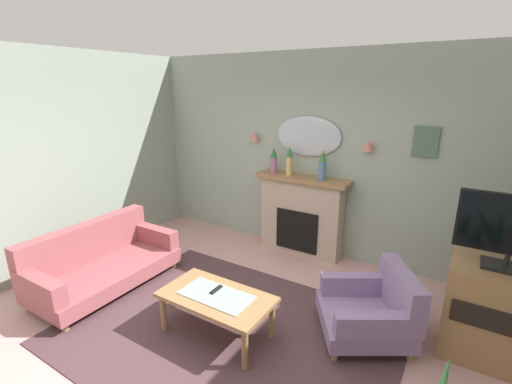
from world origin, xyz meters
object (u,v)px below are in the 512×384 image
object	(u,v)px
wall_sconce_right	(368,145)
armchair_near_fireplace	(374,309)
tv_cabinet	(495,313)
mantel_vase_right	(323,166)
mantel_vase_centre	(289,159)
wall_mirror	(308,136)
mantel_vase_left	(274,160)
wall_sconce_left	(255,136)
coffee_table	(216,300)
floral_couch	(101,261)
framed_picture	(426,142)
tv_remote	(216,290)
fireplace	(301,216)

from	to	relation	value
wall_sconce_right	armchair_near_fireplace	world-z (taller)	wall_sconce_right
tv_cabinet	mantel_vase_right	bearing A→B (deg)	153.78
mantel_vase_centre	wall_mirror	world-z (taller)	wall_mirror
wall_mirror	mantel_vase_left	bearing A→B (deg)	-159.30
tv_cabinet	mantel_vase_centre	bearing A→B (deg)	158.35
wall_sconce_right	armchair_near_fireplace	distance (m)	2.04
mantel_vase_centre	wall_sconce_left	distance (m)	0.71
mantel_vase_left	armchair_near_fireplace	distance (m)	2.50
mantel_vase_centre	armchair_near_fireplace	size ratio (longest dim) A/B	0.38
mantel_vase_left	coffee_table	size ratio (longest dim) A/B	0.36
floral_couch	wall_sconce_left	bearing A→B (deg)	69.30
mantel_vase_left	framed_picture	world-z (taller)	framed_picture
wall_mirror	tv_remote	xyz separation A→B (m)	(0.05, -2.20, -1.26)
coffee_table	fireplace	bearing A→B (deg)	92.53
framed_picture	wall_sconce_left	bearing A→B (deg)	-178.54
coffee_table	tv_remote	xyz separation A→B (m)	(-0.05, 0.06, 0.07)
mantel_vase_right	wall_sconce_right	bearing A→B (deg)	12.31
coffee_table	wall_sconce_right	bearing A→B (deg)	71.16
mantel_vase_left	tv_remote	size ratio (longest dim) A/B	2.45
framed_picture	wall_mirror	bearing A→B (deg)	-179.62
mantel_vase_right	floral_couch	xyz separation A→B (m)	(-1.99, -2.11, -1.04)
mantel_vase_left	wall_sconce_left	bearing A→B (deg)	163.30
tv_remote	framed_picture	bearing A→B (deg)	56.71
tv_remote	tv_cabinet	xyz separation A→B (m)	(2.33, 1.01, -0.00)
coffee_table	tv_cabinet	size ratio (longest dim) A/B	1.22
fireplace	wall_mirror	bearing A→B (deg)	90.00
wall_sconce_left	coffee_table	xyz separation A→B (m)	(0.94, -2.22, -1.28)
mantel_vase_right	floral_couch	size ratio (longest dim) A/B	0.24
wall_sconce_right	coffee_table	size ratio (longest dim) A/B	0.13
framed_picture	coffee_table	world-z (taller)	framed_picture
mantel_vase_right	tv_remote	bearing A→B (deg)	-97.10
wall_sconce_right	tv_cabinet	world-z (taller)	wall_sconce_right
wall_mirror	tv_cabinet	world-z (taller)	wall_mirror
wall_mirror	floral_couch	distance (m)	3.16
mantel_vase_centre	tv_remote	world-z (taller)	mantel_vase_centre
mantel_vase_left	tv_cabinet	distance (m)	3.14
coffee_table	tv_cabinet	world-z (taller)	tv_cabinet
mantel_vase_centre	wall_mirror	size ratio (longest dim) A/B	0.44
wall_sconce_left	armchair_near_fireplace	xyz separation A→B (m)	(2.25, -1.43, -1.35)
mantel_vase_centre	wall_sconce_right	distance (m)	1.09
coffee_table	floral_couch	size ratio (longest dim) A/B	0.64
wall_sconce_right	wall_sconce_left	bearing A→B (deg)	180.00
mantel_vase_centre	coffee_table	world-z (taller)	mantel_vase_centre
coffee_table	framed_picture	bearing A→B (deg)	58.29
framed_picture	armchair_near_fireplace	size ratio (longest dim) A/B	0.32
mantel_vase_centre	armchair_near_fireplace	distance (m)	2.34
mantel_vase_right	framed_picture	bearing A→B (deg)	8.53
mantel_vase_right	tv_cabinet	bearing A→B (deg)	-26.22
mantel_vase_right	tv_remote	size ratio (longest dim) A/B	2.59
fireplace	armchair_near_fireplace	size ratio (longest dim) A/B	1.22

